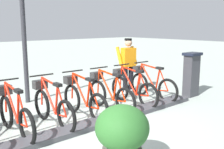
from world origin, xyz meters
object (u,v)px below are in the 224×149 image
object	(u,v)px
payment_kiosk	(191,74)
bike_docked_3	(83,98)
bike_docked_1	(131,88)
bike_docked_4	(51,105)
worker_near_rack	(128,63)
bike_docked_0	(151,84)
bike_docked_5	(14,113)
planter_bush	(122,135)
bike_docked_2	(109,93)

from	to	relation	value
payment_kiosk	bike_docked_3	distance (m)	3.48
bike_docked_1	bike_docked_4	distance (m)	2.33
payment_kiosk	worker_near_rack	bearing A→B (deg)	35.55
bike_docked_0	bike_docked_3	bearing A→B (deg)	90.00
bike_docked_5	planter_bush	xyz separation A→B (m)	(-2.27, -0.66, 0.11)
bike_docked_0	bike_docked_2	bearing A→B (deg)	90.00
payment_kiosk	bike_docked_3	size ratio (longest dim) A/B	0.74
bike_docked_2	bike_docked_5	world-z (taller)	same
worker_near_rack	planter_bush	world-z (taller)	worker_near_rack
bike_docked_4	planter_bush	xyz separation A→B (m)	(-2.27, 0.12, 0.11)
payment_kiosk	bike_docked_0	xyz separation A→B (m)	(0.57, 1.10, -0.24)
bike_docked_2	bike_docked_5	xyz separation A→B (m)	(0.00, 2.33, 0.00)
bike_docked_2	payment_kiosk	bearing A→B (deg)	-102.17
bike_docked_5	planter_bush	bearing A→B (deg)	-163.82
bike_docked_0	bike_docked_3	xyz separation A→B (m)	(0.00, 2.33, 0.00)
bike_docked_1	bike_docked_3	size ratio (longest dim) A/B	1.00
bike_docked_1	planter_bush	world-z (taller)	bike_docked_1
bike_docked_3	bike_docked_5	bearing A→B (deg)	90.00
bike_docked_0	bike_docked_4	distance (m)	3.11
payment_kiosk	bike_docked_1	bearing A→B (deg)	73.04
payment_kiosk	planter_bush	world-z (taller)	payment_kiosk
planter_bush	payment_kiosk	bearing A→B (deg)	-68.60
payment_kiosk	bike_docked_2	world-z (taller)	payment_kiosk
bike_docked_1	bike_docked_2	world-z (taller)	same
bike_docked_5	worker_near_rack	distance (m)	4.04
payment_kiosk	bike_docked_4	world-z (taller)	payment_kiosk
bike_docked_1	bike_docked_3	bearing A→B (deg)	90.00
bike_docked_0	bike_docked_1	bearing A→B (deg)	90.00
bike_docked_0	bike_docked_4	xyz separation A→B (m)	(0.00, 3.11, 0.00)
planter_bush	bike_docked_5	bearing A→B (deg)	16.18
bike_docked_1	bike_docked_5	xyz separation A→B (m)	(0.00, 3.11, 0.00)
bike_docked_0	bike_docked_5	world-z (taller)	same
bike_docked_5	planter_bush	distance (m)	2.36
bike_docked_1	payment_kiosk	bearing A→B (deg)	-106.96
bike_docked_1	bike_docked_4	size ratio (longest dim) A/B	1.00
bike_docked_4	planter_bush	distance (m)	2.27
bike_docked_5	bike_docked_0	bearing A→B (deg)	-90.00
bike_docked_2	bike_docked_0	bearing A→B (deg)	-90.00
worker_near_rack	planter_bush	size ratio (longest dim) A/B	1.71
payment_kiosk	bike_docked_5	bearing A→B (deg)	83.46
bike_docked_0	bike_docked_5	xyz separation A→B (m)	(0.00, 3.89, 0.00)
planter_bush	bike_docked_2	bearing A→B (deg)	-36.44
payment_kiosk	bike_docked_3	bearing A→B (deg)	80.53
payment_kiosk	planter_bush	xyz separation A→B (m)	(-1.70, 4.33, -0.12)
bike_docked_2	bike_docked_4	distance (m)	1.55
bike_docked_0	worker_near_rack	distance (m)	1.06
bike_docked_4	bike_docked_2	bearing A→B (deg)	-90.00
bike_docked_2	bike_docked_5	distance (m)	2.33
bike_docked_3	bike_docked_2	bearing A→B (deg)	-90.00
payment_kiosk	bike_docked_5	distance (m)	5.02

